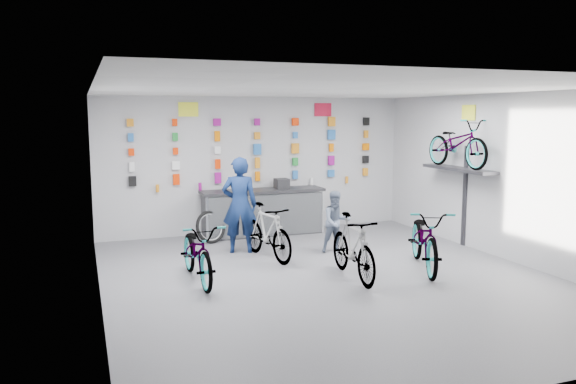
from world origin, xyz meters
name	(u,v)px	position (x,y,z in m)	size (l,w,h in m)	color
floor	(330,279)	(0.00, 0.00, 0.00)	(8.00, 8.00, 0.00)	#505055
ceiling	(333,89)	(0.00, 0.00, 3.00)	(8.00, 8.00, 0.00)	white
wall_back	(257,165)	(0.00, 4.00, 1.50)	(7.00, 7.00, 0.00)	silver
wall_front	(516,239)	(0.00, -4.00, 1.50)	(7.00, 7.00, 0.00)	silver
wall_left	(97,198)	(-3.50, 0.00, 1.50)	(8.00, 8.00, 0.00)	silver
wall_right	(510,177)	(3.50, 0.00, 1.50)	(8.00, 8.00, 0.00)	silver
counter	(263,213)	(0.00, 3.54, 0.49)	(2.70, 0.66, 1.00)	black
merch_wall	(262,152)	(0.11, 3.93, 1.78)	(5.55, 0.08, 1.56)	black
wall_bracket	(459,173)	(3.33, 1.20, 1.46)	(0.39, 1.90, 2.00)	#333338
sign_left	(188,109)	(-1.50, 3.98, 2.72)	(0.42, 0.02, 0.30)	#F7FF33
sign_right	(323,110)	(1.60, 3.98, 2.72)	(0.42, 0.02, 0.30)	red
sign_side	(468,113)	(3.48, 1.20, 2.65)	(0.02, 0.40, 0.30)	#F7FF33
bike_left	(198,252)	(-2.02, 0.59, 0.48)	(0.64, 1.84, 0.97)	gray
bike_center	(353,247)	(0.33, -0.13, 0.52)	(0.49, 1.72, 1.04)	gray
bike_right	(425,238)	(1.74, -0.04, 0.53)	(0.71, 2.03, 1.07)	gray
bike_service	(267,232)	(-0.56, 1.54, 0.50)	(0.47, 1.68, 1.01)	gray
bike_wall	(457,143)	(3.25, 1.20, 2.05)	(0.63, 1.80, 0.95)	gray
clerk	(240,205)	(-0.89, 2.20, 0.92)	(0.67, 0.44, 1.83)	#0E1F47
customer	(336,222)	(0.83, 1.57, 0.59)	(0.57, 0.44, 1.17)	slate
spare_wheel	(211,227)	(-1.25, 3.17, 0.33)	(0.73, 0.47, 0.68)	black
register	(282,184)	(0.44, 3.55, 1.11)	(0.28, 0.30, 0.22)	black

